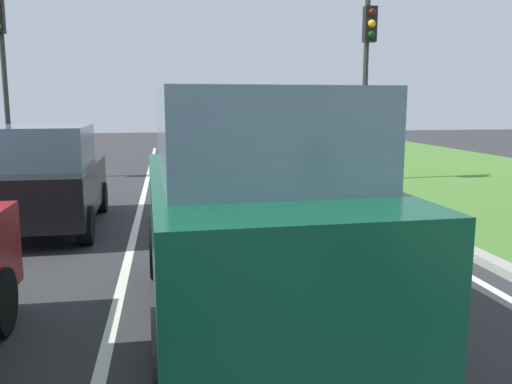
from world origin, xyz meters
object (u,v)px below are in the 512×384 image
car_suv_ahead (251,206)px  traffic_light_near_right (368,59)px  car_hatchback_far (46,178)px  traffic_light_overhead_left (2,53)px

car_suv_ahead → traffic_light_near_right: 10.11m
car_hatchback_far → traffic_light_overhead_left: 7.30m
traffic_light_near_right → traffic_light_overhead_left: traffic_light_overhead_left is taller
car_suv_ahead → car_hatchback_far: 5.31m
car_hatchback_far → traffic_light_near_right: traffic_light_near_right is taller
car_hatchback_far → traffic_light_overhead_left: size_ratio=0.71×
car_suv_ahead → traffic_light_overhead_left: bearing=113.3°
traffic_light_overhead_left → car_hatchback_far: bearing=-70.0°
car_hatchback_far → traffic_light_near_right: bearing=29.1°
car_hatchback_far → traffic_light_overhead_left: traffic_light_overhead_left is taller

